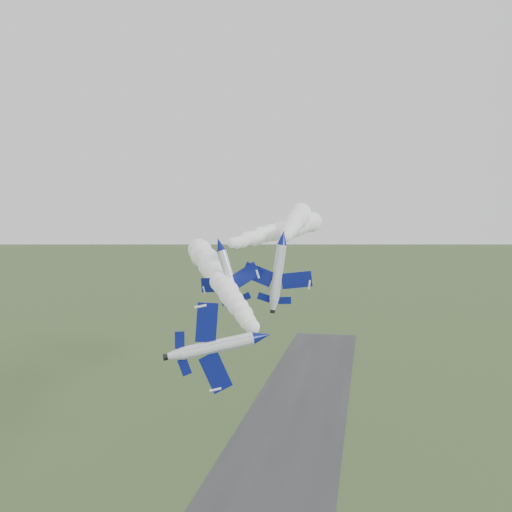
# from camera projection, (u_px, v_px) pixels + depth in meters

# --- Properties ---
(runway) EXTENTS (24.00, 260.00, 0.04)m
(runway) POSITION_uv_depth(u_px,v_px,m) (273.00, 477.00, 104.47)
(runway) COLOR #2F2F32
(runway) RESTS_ON ground
(jet_lead) EXTENTS (5.98, 11.35, 9.68)m
(jet_lead) POSITION_uv_depth(u_px,v_px,m) (262.00, 336.00, 62.13)
(jet_lead) COLOR white
(smoke_trail_jet_lead) EXTENTS (31.90, 65.87, 4.94)m
(smoke_trail_jet_lead) POSITION_uv_depth(u_px,v_px,m) (217.00, 276.00, 98.67)
(smoke_trail_jet_lead) COLOR white
(jet_pair_left) EXTENTS (10.26, 12.71, 4.09)m
(jet_pair_left) POSITION_uv_depth(u_px,v_px,m) (219.00, 244.00, 92.58)
(jet_pair_left) COLOR white
(smoke_trail_jet_pair_left) EXTENTS (15.83, 66.95, 5.25)m
(smoke_trail_jet_pair_left) POSITION_uv_depth(u_px,v_px,m) (282.00, 230.00, 126.95)
(smoke_trail_jet_pair_left) COLOR white
(jet_pair_right) EXTENTS (11.21, 13.49, 3.48)m
(jet_pair_right) POSITION_uv_depth(u_px,v_px,m) (283.00, 237.00, 90.84)
(jet_pair_right) COLOR white
(smoke_trail_jet_pair_right) EXTENTS (11.67, 71.11, 5.61)m
(smoke_trail_jet_pair_right) POSITION_uv_depth(u_px,v_px,m) (296.00, 221.00, 128.93)
(smoke_trail_jet_pair_right) COLOR white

